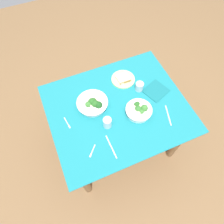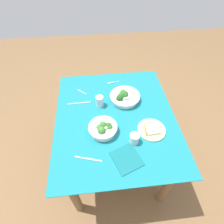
{
  "view_description": "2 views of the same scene",
  "coord_description": "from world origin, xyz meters",
  "px_view_note": "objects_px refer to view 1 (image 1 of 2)",
  "views": [
    {
      "loc": [
        -0.4,
        -0.81,
        2.2
      ],
      "look_at": [
        -0.07,
        -0.03,
        0.73
      ],
      "focal_mm": 33.27,
      "sensor_mm": 36.0,
      "label": 1
    },
    {
      "loc": [
        0.94,
        -0.13,
        1.83
      ],
      "look_at": [
        -0.03,
        -0.02,
        0.73
      ],
      "focal_mm": 28.79,
      "sensor_mm": 36.0,
      "label": 2
    }
  ],
  "objects_px": {
    "broccoli_bowl_near": "(139,110)",
    "table_knife_left": "(168,115)",
    "bread_side_plate": "(123,79)",
    "fork_by_near_bowl": "(92,151)",
    "broccoli_bowl_far": "(93,103)",
    "water_glass_center": "(107,123)",
    "water_glass_side": "(139,86)",
    "table_knife_right": "(111,147)",
    "fork_by_far_bowl": "(67,123)",
    "napkin_folded_upper": "(156,91)"
  },
  "relations": [
    {
      "from": "broccoli_bowl_far",
      "to": "water_glass_center",
      "type": "relative_size",
      "value": 2.72
    },
    {
      "from": "water_glass_side",
      "to": "table_knife_left",
      "type": "bearing_deg",
      "value": -72.85
    },
    {
      "from": "water_glass_side",
      "to": "napkin_folded_upper",
      "type": "relative_size",
      "value": 0.42
    },
    {
      "from": "broccoli_bowl_near",
      "to": "napkin_folded_upper",
      "type": "distance_m",
      "value": 0.28
    },
    {
      "from": "water_glass_center",
      "to": "table_knife_right",
      "type": "xyz_separation_m",
      "value": [
        -0.04,
        -0.18,
        -0.05
      ]
    },
    {
      "from": "table_knife_right",
      "to": "bread_side_plate",
      "type": "bearing_deg",
      "value": 146.06
    },
    {
      "from": "table_knife_right",
      "to": "napkin_folded_upper",
      "type": "height_order",
      "value": "napkin_folded_upper"
    },
    {
      "from": "water_glass_side",
      "to": "table_knife_left",
      "type": "height_order",
      "value": "water_glass_side"
    },
    {
      "from": "table_knife_left",
      "to": "napkin_folded_upper",
      "type": "relative_size",
      "value": 1.01
    },
    {
      "from": "broccoli_bowl_far",
      "to": "table_knife_left",
      "type": "height_order",
      "value": "broccoli_bowl_far"
    },
    {
      "from": "water_glass_center",
      "to": "table_knife_left",
      "type": "bearing_deg",
      "value": -12.56
    },
    {
      "from": "broccoli_bowl_far",
      "to": "water_glass_side",
      "type": "bearing_deg",
      "value": 0.57
    },
    {
      "from": "broccoli_bowl_far",
      "to": "table_knife_right",
      "type": "xyz_separation_m",
      "value": [
        -0.0,
        -0.4,
        -0.03
      ]
    },
    {
      "from": "water_glass_center",
      "to": "napkin_folded_upper",
      "type": "distance_m",
      "value": 0.55
    },
    {
      "from": "bread_side_plate",
      "to": "fork_by_near_bowl",
      "type": "xyz_separation_m",
      "value": [
        -0.5,
        -0.53,
        -0.01
      ]
    },
    {
      "from": "broccoli_bowl_near",
      "to": "bread_side_plate",
      "type": "height_order",
      "value": "broccoli_bowl_near"
    },
    {
      "from": "broccoli_bowl_near",
      "to": "table_knife_right",
      "type": "bearing_deg",
      "value": -149.94
    },
    {
      "from": "broccoli_bowl_near",
      "to": "water_glass_side",
      "type": "height_order",
      "value": "broccoli_bowl_near"
    },
    {
      "from": "bread_side_plate",
      "to": "fork_by_near_bowl",
      "type": "distance_m",
      "value": 0.73
    },
    {
      "from": "broccoli_bowl_near",
      "to": "bread_side_plate",
      "type": "distance_m",
      "value": 0.37
    },
    {
      "from": "fork_by_far_bowl",
      "to": "napkin_folded_upper",
      "type": "bearing_deg",
      "value": 81.67
    },
    {
      "from": "water_glass_side",
      "to": "bread_side_plate",
      "type": "bearing_deg",
      "value": 119.36
    },
    {
      "from": "water_glass_center",
      "to": "table_knife_left",
      "type": "distance_m",
      "value": 0.51
    },
    {
      "from": "water_glass_center",
      "to": "fork_by_far_bowl",
      "type": "xyz_separation_m",
      "value": [
        -0.29,
        0.14,
        -0.05
      ]
    },
    {
      "from": "bread_side_plate",
      "to": "fork_by_near_bowl",
      "type": "bearing_deg",
      "value": -133.01
    },
    {
      "from": "napkin_folded_upper",
      "to": "fork_by_far_bowl",
      "type": "bearing_deg",
      "value": -179.66
    },
    {
      "from": "fork_by_far_bowl",
      "to": "table_knife_left",
      "type": "xyz_separation_m",
      "value": [
        0.79,
        -0.25,
        -0.0
      ]
    },
    {
      "from": "broccoli_bowl_far",
      "to": "fork_by_near_bowl",
      "type": "xyz_separation_m",
      "value": [
        -0.15,
        -0.38,
        -0.03
      ]
    },
    {
      "from": "broccoli_bowl_far",
      "to": "water_glass_side",
      "type": "height_order",
      "value": "broccoli_bowl_far"
    },
    {
      "from": "broccoli_bowl_near",
      "to": "napkin_folded_upper",
      "type": "bearing_deg",
      "value": 29.93
    },
    {
      "from": "water_glass_side",
      "to": "table_knife_right",
      "type": "height_order",
      "value": "water_glass_side"
    },
    {
      "from": "broccoli_bowl_far",
      "to": "water_glass_center",
      "type": "bearing_deg",
      "value": -79.37
    },
    {
      "from": "water_glass_center",
      "to": "fork_by_near_bowl",
      "type": "xyz_separation_m",
      "value": [
        -0.19,
        -0.16,
        -0.05
      ]
    },
    {
      "from": "water_glass_side",
      "to": "fork_by_far_bowl",
      "type": "distance_m",
      "value": 0.69
    },
    {
      "from": "bread_side_plate",
      "to": "table_knife_right",
      "type": "distance_m",
      "value": 0.66
    },
    {
      "from": "fork_by_near_bowl",
      "to": "table_knife_left",
      "type": "height_order",
      "value": "same"
    },
    {
      "from": "water_glass_side",
      "to": "fork_by_near_bowl",
      "type": "height_order",
      "value": "water_glass_side"
    },
    {
      "from": "broccoli_bowl_far",
      "to": "water_glass_side",
      "type": "distance_m",
      "value": 0.44
    },
    {
      "from": "broccoli_bowl_far",
      "to": "table_knife_right",
      "type": "relative_size",
      "value": 1.3
    },
    {
      "from": "broccoli_bowl_near",
      "to": "table_knife_left",
      "type": "bearing_deg",
      "value": -28.83
    },
    {
      "from": "bread_side_plate",
      "to": "table_knife_left",
      "type": "height_order",
      "value": "bread_side_plate"
    },
    {
      "from": "bread_side_plate",
      "to": "fork_by_near_bowl",
      "type": "relative_size",
      "value": 2.55
    },
    {
      "from": "water_glass_center",
      "to": "table_knife_left",
      "type": "xyz_separation_m",
      "value": [
        0.5,
        -0.11,
        -0.05
      ]
    },
    {
      "from": "napkin_folded_upper",
      "to": "water_glass_center",
      "type": "bearing_deg",
      "value": -164.24
    },
    {
      "from": "water_glass_center",
      "to": "fork_by_far_bowl",
      "type": "relative_size",
      "value": 0.85
    },
    {
      "from": "table_knife_right",
      "to": "broccoli_bowl_far",
      "type": "bearing_deg",
      "value": 178.2
    },
    {
      "from": "broccoli_bowl_near",
      "to": "water_glass_center",
      "type": "relative_size",
      "value": 2.25
    },
    {
      "from": "water_glass_side",
      "to": "table_knife_left",
      "type": "distance_m",
      "value": 0.35
    },
    {
      "from": "water_glass_center",
      "to": "fork_by_far_bowl",
      "type": "bearing_deg",
      "value": 153.85
    },
    {
      "from": "broccoli_bowl_near",
      "to": "water_glass_side",
      "type": "relative_size",
      "value": 2.7
    }
  ]
}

